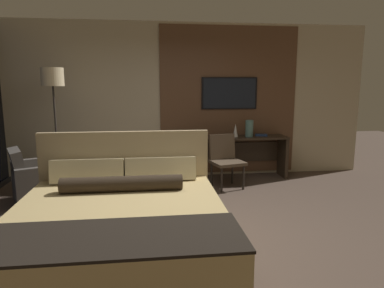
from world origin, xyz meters
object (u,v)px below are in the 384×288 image
at_px(armchair_by_window, 39,183).
at_px(vase_short, 249,128).
at_px(bed, 120,225).
at_px(desk_chair, 225,156).
at_px(floor_lamp, 53,88).
at_px(book, 261,135).
at_px(vase_tall, 235,130).
at_px(desk, 231,149).
at_px(tv, 229,93).

xyz_separation_m(armchair_by_window, vase_short, (3.42, 0.88, 0.64)).
xyz_separation_m(bed, desk_chair, (1.55, 2.20, 0.20)).
relative_size(floor_lamp, book, 7.72).
xyz_separation_m(floor_lamp, vase_tall, (3.01, 0.41, -0.77)).
bearing_deg(desk_chair, desk, 52.98).
relative_size(tv, vase_tall, 4.31).
bearing_deg(vase_short, desk, 165.88).
bearing_deg(vase_tall, book, 7.04).
relative_size(vase_tall, book, 0.95).
relative_size(vase_tall, vase_short, 0.79).
bearing_deg(vase_tall, desk_chair, -120.66).
relative_size(desk_chair, book, 3.46).
bearing_deg(desk_chair, vase_tall, 44.62).
xyz_separation_m(tv, floor_lamp, (-2.94, -0.64, 0.11)).
height_order(desk, desk_chair, desk_chair).
bearing_deg(desk_chair, tv, 58.01).
height_order(floor_lamp, vase_short, floor_lamp).
distance_m(tv, book, 0.97).
bearing_deg(desk, vase_tall, -38.03).
relative_size(desk_chair, floor_lamp, 0.45).
bearing_deg(tv, vase_tall, -73.34).
bearing_deg(floor_lamp, tv, 12.31).
xyz_separation_m(bed, tv, (1.78, 2.94, 1.23)).
relative_size(desk_chair, armchair_by_window, 0.90).
bearing_deg(desk, vase_short, -14.12).
relative_size(tv, floor_lamp, 0.53).
distance_m(desk_chair, book, 1.02).
height_order(bed, floor_lamp, floor_lamp).
relative_size(floor_lamp, vase_tall, 8.16).
bearing_deg(vase_tall, vase_short, -5.93).
bearing_deg(vase_short, armchair_by_window, -165.58).
bearing_deg(armchair_by_window, book, -99.94).
bearing_deg(bed, vase_tall, 55.63).
distance_m(bed, vase_tall, 3.33).
distance_m(desk, vase_tall, 0.37).
height_order(bed, book, bed).
bearing_deg(vase_tall, floor_lamp, -172.26).
distance_m(desk, tv, 1.03).
relative_size(desk, tv, 1.98).
height_order(armchair_by_window, vase_tall, vase_tall).
distance_m(bed, desk_chair, 2.70).
bearing_deg(floor_lamp, bed, -63.21).
bearing_deg(floor_lamp, desk, 8.96).
height_order(bed, vase_short, bed).
relative_size(desk_chair, vase_short, 2.89).
bearing_deg(bed, armchair_by_window, 126.31).
height_order(tv, desk_chair, tv).
bearing_deg(floor_lamp, desk_chair, -1.98).
bearing_deg(desk_chair, book, 20.34).
height_order(bed, desk_chair, bed).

